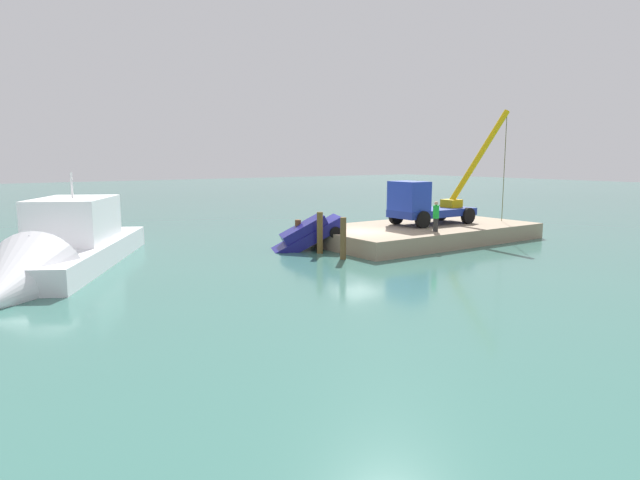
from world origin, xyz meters
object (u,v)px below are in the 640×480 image
Objects in this scene: dock_worker at (436,216)px; crane_truck at (427,202)px; salvaged_car at (304,237)px; moored_yacht at (53,263)px.

crane_truck is at bearing -126.50° from dock_worker.
moored_yacht is at bearing -2.72° from salvaged_car.
moored_yacht is at bearing -5.40° from crane_truck.
moored_yacht is at bearing -13.40° from dock_worker.
moored_yacht reaches higher than salvaged_car.
salvaged_car is at bearing 177.28° from moored_yacht.
crane_truck is at bearing 170.50° from salvaged_car.
dock_worker is 7.38m from salvaged_car.
crane_truck is 20.67m from moored_yacht.
salvaged_car is at bearing -9.50° from crane_truck.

